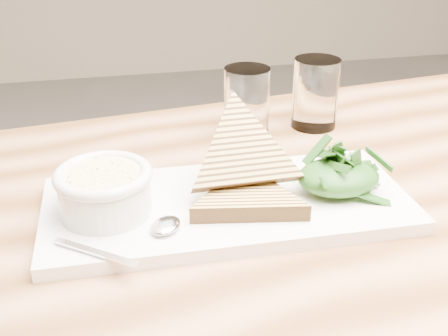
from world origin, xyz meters
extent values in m
cube|color=#AC7651|center=(-0.15, 0.02, 0.73)|extent=(1.21, 0.89, 0.04)
cylinder|color=#AC7651|center=(0.36, 0.34, 0.35)|extent=(0.06, 0.06, 0.71)
cube|color=white|center=(-0.23, 0.02, 0.75)|extent=(0.45, 0.21, 0.02)
cylinder|color=white|center=(-0.37, 0.02, 0.78)|extent=(0.11, 0.11, 0.04)
cylinder|color=beige|center=(-0.37, 0.02, 0.81)|extent=(0.09, 0.09, 0.01)
torus|color=white|center=(-0.37, 0.02, 0.81)|extent=(0.11, 0.11, 0.01)
ellipsoid|color=#11480F|center=(-0.09, 0.01, 0.78)|extent=(0.10, 0.08, 0.04)
ellipsoid|color=silver|center=(-0.31, -0.04, 0.77)|extent=(0.05, 0.05, 0.01)
cube|color=silver|center=(-0.39, -0.07, 0.77)|extent=(0.09, 0.07, 0.00)
cylinder|color=white|center=(-0.15, 0.24, 0.80)|extent=(0.07, 0.07, 0.11)
cylinder|color=white|center=(-0.03, 0.25, 0.80)|extent=(0.07, 0.07, 0.11)
camera|label=1|loc=(-0.36, -0.57, 1.11)|focal=45.00mm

